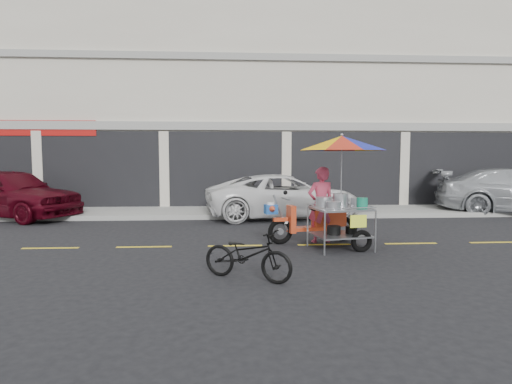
{
  "coord_description": "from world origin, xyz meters",
  "views": [
    {
      "loc": [
        -2.12,
        -9.37,
        1.98
      ],
      "look_at": [
        -1.5,
        0.6,
        1.15
      ],
      "focal_mm": 30.0,
      "sensor_mm": 36.0,
      "label": 1
    }
  ],
  "objects": [
    {
      "name": "maroon_sedan",
      "position": [
        -9.16,
        4.7,
        0.82
      ],
      "size": [
        5.16,
        3.68,
        1.63
      ],
      "primitive_type": "imported",
      "rotation": [
        0.0,
        0.0,
        1.16
      ],
      "color": "#3F040F",
      "rests_on": "ground"
    },
    {
      "name": "near_bicycle",
      "position": [
        -1.84,
        -2.63,
        0.41
      ],
      "size": [
        1.62,
        1.24,
        0.82
      ],
      "primitive_type": "imported",
      "rotation": [
        0.0,
        0.0,
        1.06
      ],
      "color": "black",
      "rests_on": "ground"
    },
    {
      "name": "food_vendor_rig",
      "position": [
        0.14,
        -0.14,
        1.56
      ],
      "size": [
        2.74,
        2.22,
        2.48
      ],
      "rotation": [
        0.0,
        0.0,
        0.19
      ],
      "color": "black",
      "rests_on": "ground"
    },
    {
      "name": "centerline",
      "position": [
        0.0,
        0.0,
        0.0
      ],
      "size": [
        42.0,
        0.1,
        0.01
      ],
      "primitive_type": "cube",
      "color": "gold",
      "rests_on": "ground"
    },
    {
      "name": "sidewalk",
      "position": [
        0.0,
        5.5,
        0.07
      ],
      "size": [
        45.0,
        3.0,
        0.15
      ],
      "primitive_type": "cube",
      "color": "gray",
      "rests_on": "ground"
    },
    {
      "name": "shophouse_block",
      "position": [
        2.82,
        10.59,
        4.24
      ],
      "size": [
        36.0,
        8.11,
        10.4
      ],
      "color": "beige",
      "rests_on": "ground"
    },
    {
      "name": "white_pickup",
      "position": [
        -0.35,
        4.37,
        0.7
      ],
      "size": [
        5.34,
        3.03,
        1.41
      ],
      "primitive_type": "imported",
      "rotation": [
        0.0,
        0.0,
        1.71
      ],
      "color": "white",
      "rests_on": "ground"
    },
    {
      "name": "ground",
      "position": [
        0.0,
        0.0,
        0.0
      ],
      "size": [
        90.0,
        90.0,
        0.0
      ],
      "primitive_type": "plane",
      "color": "black"
    }
  ]
}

